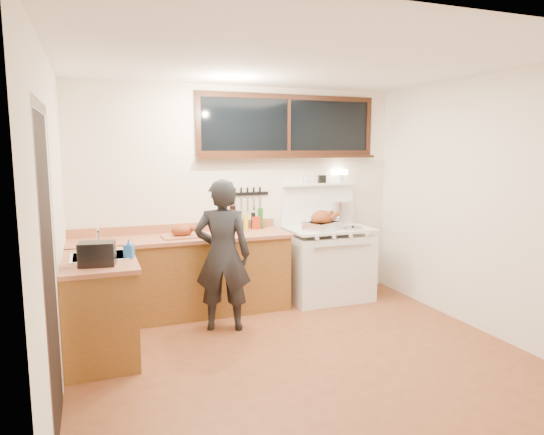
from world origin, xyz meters
name	(u,v)px	position (x,y,z in m)	size (l,w,h in m)	color
ground_plane	(299,355)	(0.00, 0.00, -0.01)	(4.00, 3.50, 0.02)	brown
room_shell	(301,174)	(0.00, 0.00, 1.65)	(4.10, 3.60, 2.65)	#F0E5D0
counter_back	(183,275)	(-0.80, 1.45, 0.45)	(2.44, 0.64, 1.00)	brown
counter_left	(100,307)	(-1.70, 0.62, 0.45)	(0.64, 1.09, 0.90)	brown
sink_unit	(100,262)	(-1.68, 0.70, 0.85)	(0.50, 0.45, 0.37)	white
vintage_stove	(327,262)	(1.00, 1.41, 0.47)	(1.02, 0.74, 1.60)	white
back_window	(289,132)	(0.60, 1.72, 2.06)	(2.32, 0.13, 0.77)	black
left_doorway	(50,273)	(-1.99, -0.55, 1.09)	(0.02, 1.04, 2.17)	black
knife_strip	(249,195)	(0.08, 1.73, 1.31)	(0.46, 0.03, 0.28)	black
man	(223,255)	(-0.49, 0.86, 0.79)	(0.66, 0.54, 1.57)	black
soap_bottle	(129,248)	(-1.43, 0.55, 0.99)	(0.10, 0.10, 0.17)	blue
toaster	(97,254)	(-1.70, 0.36, 1.00)	(0.31, 0.24, 0.20)	black
cutting_board	(182,232)	(-0.80, 1.40, 0.95)	(0.45, 0.34, 0.14)	#AB6544
roast_turkey	(322,222)	(0.85, 1.27, 1.00)	(0.48, 0.43, 0.24)	silver
stockpot	(343,212)	(1.37, 1.69, 1.04)	(0.40, 0.40, 0.29)	silver
saucepan	(333,221)	(1.13, 1.51, 0.96)	(0.18, 0.30, 0.13)	silver
pot_lid	(353,228)	(1.24, 1.22, 0.91)	(0.28, 0.28, 0.04)	silver
coffee_tin	(256,223)	(0.14, 1.63, 0.98)	(0.12, 0.11, 0.15)	#9F2711
pitcher	(222,224)	(-0.28, 1.66, 0.98)	(0.10, 0.10, 0.15)	white
bottle_cluster	(244,219)	(-0.01, 1.63, 1.02)	(0.42, 0.07, 0.30)	black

